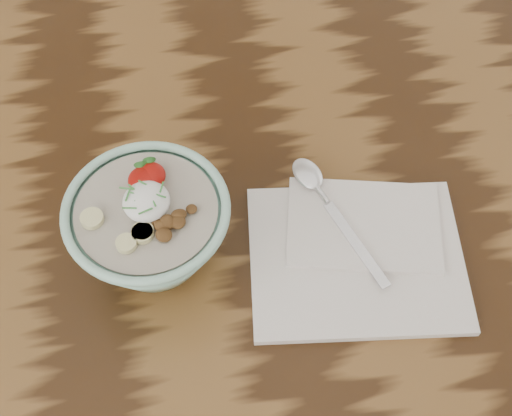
# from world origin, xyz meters

# --- Properties ---
(table) EXTENTS (1.60, 0.90, 0.75)m
(table) POSITION_xyz_m (0.00, 0.00, 0.66)
(table) COLOR black
(table) RESTS_ON ground
(breakfast_bowl) EXTENTS (0.17, 0.17, 0.11)m
(breakfast_bowl) POSITION_xyz_m (0.08, -0.05, 0.81)
(breakfast_bowl) COLOR #99CFBA
(breakfast_bowl) RESTS_ON table
(napkin) EXTENTS (0.26, 0.22, 0.01)m
(napkin) POSITION_xyz_m (0.30, -0.10, 0.76)
(napkin) COLOR silver
(napkin) RESTS_ON table
(spoon) EXTENTS (0.07, 0.19, 0.01)m
(spoon) POSITION_xyz_m (0.27, -0.02, 0.77)
(spoon) COLOR silver
(spoon) RESTS_ON napkin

